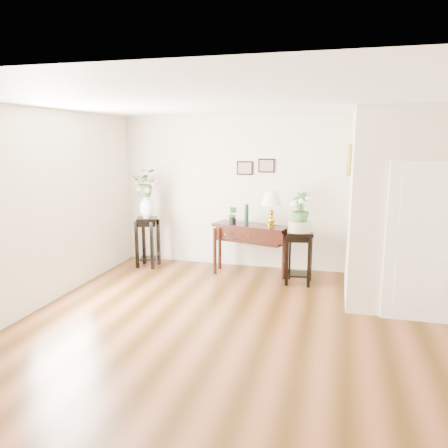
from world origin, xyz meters
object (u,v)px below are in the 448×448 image
(console_table, at_px, (251,249))
(table_lamp, at_px, (271,206))
(plant_stand_b, at_px, (299,257))
(plant_stand_a, at_px, (148,242))

(console_table, relative_size, table_lamp, 2.16)
(console_table, height_order, plant_stand_b, console_table)
(console_table, bearing_deg, table_lamp, 14.99)
(table_lamp, relative_size, plant_stand_a, 0.66)
(plant_stand_b, bearing_deg, plant_stand_a, 174.53)
(table_lamp, distance_m, plant_stand_a, 2.45)
(console_table, distance_m, table_lamp, 0.87)
(table_lamp, height_order, plant_stand_b, table_lamp)
(plant_stand_a, relative_size, plant_stand_b, 1.06)
(console_table, relative_size, plant_stand_b, 1.52)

